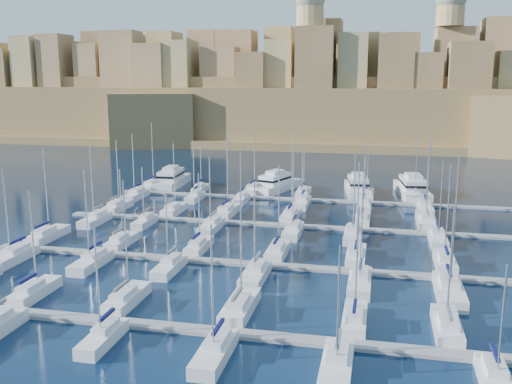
% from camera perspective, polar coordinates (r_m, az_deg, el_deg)
% --- Properties ---
extents(ground, '(600.00, 600.00, 0.00)m').
position_cam_1_polar(ground, '(91.92, 2.47, -5.06)').
color(ground, black).
rests_on(ground, ground).
extents(pontoon_near, '(84.00, 2.00, 0.40)m').
position_cam_1_polar(pontoon_near, '(60.75, -3.21, -13.86)').
color(pontoon_near, slate).
rests_on(pontoon_near, ground).
extents(pontoon_mid_near, '(84.00, 2.00, 0.40)m').
position_cam_1_polar(pontoon_mid_near, '(80.62, 0.99, -7.31)').
color(pontoon_mid_near, slate).
rests_on(pontoon_mid_near, ground).
extents(pontoon_mid_far, '(84.00, 2.00, 0.40)m').
position_cam_1_polar(pontoon_mid_far, '(101.37, 3.44, -3.37)').
color(pontoon_mid_far, slate).
rests_on(pontoon_mid_far, ground).
extents(pontoon_far, '(84.00, 2.00, 0.40)m').
position_cam_1_polar(pontoon_far, '(122.56, 5.04, -0.78)').
color(pontoon_far, slate).
rests_on(pontoon_far, ground).
extents(sailboat_1, '(2.48, 8.25, 13.30)m').
position_cam_1_polar(sailboat_1, '(74.84, -21.28, -9.21)').
color(sailboat_1, silver).
rests_on(sailboat_1, ground).
extents(sailboat_2, '(2.61, 8.68, 14.95)m').
position_cam_1_polar(sailboat_2, '(69.39, -12.83, -10.32)').
color(sailboat_2, silver).
rests_on(sailboat_2, ground).
extents(sailboat_3, '(2.85, 9.50, 13.93)m').
position_cam_1_polar(sailboat_3, '(65.42, -1.61, -11.40)').
color(sailboat_3, silver).
rests_on(sailboat_3, ground).
extents(sailboat_4, '(2.50, 8.33, 13.22)m').
position_cam_1_polar(sailboat_4, '(63.28, 9.84, -12.41)').
color(sailboat_4, silver).
rests_on(sailboat_4, ground).
extents(sailboat_5, '(2.64, 8.82, 13.68)m').
position_cam_1_polar(sailboat_5, '(63.93, 18.55, -12.60)').
color(sailboat_5, silver).
rests_on(sailboat_5, ground).
extents(sailboat_8, '(2.26, 7.53, 12.41)m').
position_cam_1_polar(sailboat_8, '(60.43, -15.05, -13.86)').
color(sailboat_8, silver).
rests_on(sailboat_8, ground).
extents(sailboat_9, '(2.61, 8.71, 13.55)m').
position_cam_1_polar(sailboat_9, '(55.86, -4.14, -15.66)').
color(sailboat_9, silver).
rests_on(sailboat_9, ground).
extents(sailboat_10, '(2.71, 9.03, 12.42)m').
position_cam_1_polar(sailboat_10, '(53.93, 8.09, -16.81)').
color(sailboat_10, silver).
rests_on(sailboat_10, ground).
extents(sailboat_11, '(2.43, 8.11, 11.54)m').
position_cam_1_polar(sailboat_11, '(55.27, 22.82, -16.93)').
color(sailboat_11, silver).
rests_on(sailboat_11, ground).
extents(sailboat_12, '(2.85, 9.49, 15.44)m').
position_cam_1_polar(sailboat_12, '(99.39, -20.15, -4.05)').
color(sailboat_12, silver).
rests_on(sailboat_12, ground).
extents(sailboat_13, '(2.40, 8.01, 12.41)m').
position_cam_1_polar(sailboat_13, '(92.38, -13.30, -4.82)').
color(sailboat_13, silver).
rests_on(sailboat_13, ground).
extents(sailboat_14, '(2.44, 8.12, 12.25)m').
position_cam_1_polar(sailboat_14, '(87.81, -5.74, -5.42)').
color(sailboat_14, silver).
rests_on(sailboat_14, ground).
extents(sailboat_15, '(2.65, 8.85, 13.79)m').
position_cam_1_polar(sailboat_15, '(85.28, 2.19, -5.87)').
color(sailboat_15, silver).
rests_on(sailboat_15, ground).
extents(sailboat_16, '(2.69, 8.96, 14.63)m').
position_cam_1_polar(sailboat_16, '(84.19, 9.97, -6.27)').
color(sailboat_16, silver).
rests_on(sailboat_16, ground).
extents(sailboat_17, '(2.67, 8.91, 14.53)m').
position_cam_1_polar(sailboat_17, '(84.68, 18.37, -6.59)').
color(sailboat_17, silver).
rests_on(sailboat_17, ground).
extents(sailboat_18, '(2.87, 9.58, 13.93)m').
position_cam_1_polar(sailboat_18, '(89.58, -23.14, -5.96)').
color(sailboat_18, silver).
rests_on(sailboat_18, ground).
extents(sailboat_19, '(2.69, 8.97, 14.15)m').
position_cam_1_polar(sailboat_19, '(83.50, -16.12, -6.71)').
color(sailboat_19, silver).
rests_on(sailboat_19, ground).
extents(sailboat_20, '(2.46, 8.20, 11.72)m').
position_cam_1_polar(sailboat_20, '(79.22, -8.65, -7.40)').
color(sailboat_20, silver).
rests_on(sailboat_20, ground).
extents(sailboat_21, '(2.74, 9.15, 13.36)m').
position_cam_1_polar(sailboat_21, '(75.46, -0.06, -8.22)').
color(sailboat_21, silver).
rests_on(sailboat_21, ground).
extents(sailboat_22, '(2.79, 9.29, 13.60)m').
position_cam_1_polar(sailboat_22, '(73.86, 10.33, -8.85)').
color(sailboat_22, silver).
rests_on(sailboat_22, ground).
extents(sailboat_23, '(3.16, 10.54, 17.61)m').
position_cam_1_polar(sailboat_23, '(73.79, 18.75, -9.28)').
color(sailboat_23, silver).
rests_on(sailboat_23, ground).
extents(sailboat_24, '(2.71, 9.04, 14.26)m').
position_cam_1_polar(sailboat_24, '(116.84, -13.64, -1.40)').
color(sailboat_24, silver).
rests_on(sailboat_24, ground).
extents(sailboat_25, '(2.63, 8.76, 13.85)m').
position_cam_1_polar(sailboat_25, '(112.09, -8.19, -1.74)').
color(sailboat_25, silver).
rests_on(sailboat_25, ground).
extents(sailboat_26, '(3.00, 10.01, 16.77)m').
position_cam_1_polar(sailboat_26, '(109.49, -2.93, -1.93)').
color(sailboat_26, silver).
rests_on(sailboat_26, ground).
extents(sailboat_27, '(2.89, 9.63, 16.17)m').
position_cam_1_polar(sailboat_27, '(106.79, 3.53, -2.29)').
color(sailboat_27, silver).
rests_on(sailboat_27, ground).
extents(sailboat_28, '(2.60, 8.68, 12.40)m').
position_cam_1_polar(sailboat_28, '(105.23, 10.59, -2.70)').
color(sailboat_28, silver).
rests_on(sailboat_28, ground).
extents(sailboat_29, '(3.25, 10.84, 16.78)m').
position_cam_1_polar(sailboat_29, '(106.57, 16.65, -2.78)').
color(sailboat_29, silver).
rests_on(sailboat_29, ground).
extents(sailboat_30, '(2.64, 8.79, 14.39)m').
position_cam_1_polar(sailboat_30, '(107.27, -15.76, -2.66)').
color(sailboat_30, silver).
rests_on(sailboat_30, ground).
extents(sailboat_31, '(2.24, 7.47, 10.94)m').
position_cam_1_polar(sailboat_31, '(103.86, -11.04, -2.92)').
color(sailboat_31, silver).
rests_on(sailboat_31, ground).
extents(sailboat_32, '(2.67, 8.91, 13.28)m').
position_cam_1_polar(sailboat_32, '(98.98, -4.48, -3.43)').
color(sailboat_32, silver).
rests_on(sailboat_32, ground).
extents(sailboat_33, '(2.62, 8.73, 14.25)m').
position_cam_1_polar(sailboat_33, '(96.02, 3.73, -3.89)').
color(sailboat_33, silver).
rests_on(sailboat_33, ground).
extents(sailboat_34, '(2.75, 9.18, 14.83)m').
position_cam_1_polar(sailboat_34, '(94.91, 9.67, -4.21)').
color(sailboat_34, silver).
rests_on(sailboat_34, ground).
extents(sailboat_35, '(2.58, 8.61, 13.76)m').
position_cam_1_polar(sailboat_35, '(95.61, 17.73, -4.50)').
color(sailboat_35, silver).
rests_on(sailboat_35, ground).
extents(sailboat_36, '(2.86, 9.53, 15.78)m').
position_cam_1_polar(sailboat_36, '(137.40, -10.30, 0.66)').
color(sailboat_36, silver).
rests_on(sailboat_36, ground).
extents(sailboat_37, '(2.27, 7.56, 10.81)m').
position_cam_1_polar(sailboat_37, '(132.34, -5.57, 0.35)').
color(sailboat_37, silver).
rests_on(sailboat_37, ground).
extents(sailboat_38, '(3.12, 10.42, 16.32)m').
position_cam_1_polar(sailboat_38, '(130.47, -0.23, 0.28)').
color(sailboat_38, silver).
rests_on(sailboat_38, ground).
extents(sailboat_39, '(2.65, 8.84, 12.72)m').
position_cam_1_polar(sailboat_39, '(127.77, 4.76, -0.03)').
color(sailboat_39, silver).
rests_on(sailboat_39, ground).
extents(sailboat_40, '(2.92, 9.72, 13.61)m').
position_cam_1_polar(sailboat_40, '(127.17, 11.01, -0.25)').
color(sailboat_40, silver).
rests_on(sailboat_40, ground).
extents(sailboat_41, '(2.61, 8.68, 14.29)m').
position_cam_1_polar(sailboat_41, '(126.90, 15.59, -0.49)').
color(sailboat_41, silver).
rests_on(sailboat_41, ground).
extents(sailboat_42, '(2.87, 9.56, 14.43)m').
position_cam_1_polar(sailboat_42, '(126.95, -11.94, -0.30)').
color(sailboat_42, silver).
rests_on(sailboat_42, ground).
extents(sailboat_43, '(2.33, 7.78, 13.11)m').
position_cam_1_polar(sailboat_43, '(122.97, -6.11, -0.51)').
color(sailboat_43, silver).
rests_on(sailboat_43, ground).
extents(sailboat_44, '(2.31, 7.69, 11.98)m').
position_cam_1_polar(sailboat_44, '(120.23, -1.49, -0.73)').
color(sailboat_44, silver).
rests_on(sailboat_44, ground).
extents(sailboat_45, '(2.72, 9.07, 12.66)m').
position_cam_1_polar(sailboat_45, '(117.21, 4.64, -1.08)').
color(sailboat_45, silver).
rests_on(sailboat_45, ground).
extents(sailboat_46, '(2.70, 8.99, 13.97)m').
position_cam_1_polar(sailboat_46, '(116.30, 10.77, -1.34)').
color(sailboat_46, silver).
rests_on(sailboat_46, ground).
extents(sailboat_47, '(2.86, 9.54, 13.60)m').
position_cam_1_polar(sailboat_47, '(116.38, 16.56, -1.61)').
color(sailboat_47, silver).
rests_on(sailboat_47, ground).
extents(motor_yacht_a, '(5.82, 16.63, 5.25)m').
position_cam_1_polar(motor_yacht_a, '(139.36, -8.42, 1.27)').
color(motor_yacht_a, silver).
rests_on(motor_yacht_a, ground).
extents(motor_yacht_b, '(9.56, 16.26, 5.25)m').
position_cam_1_polar(motor_yacht_b, '(132.20, 2.02, 0.84)').
color(motor_yacht_b, silver).
rests_on(motor_yacht_b, ground).
extents(motor_yacht_c, '(6.74, 16.11, 5.25)m').
position_cam_1_polar(motor_yacht_c, '(130.24, 10.11, 0.50)').
color(motor_yacht_c, silver).
rests_on(motor_yacht_c, ground).
extents(motor_yacht_d, '(7.83, 19.18, 5.25)m').
position_cam_1_polar(motor_yacht_d, '(131.81, 15.36, 0.40)').
color(motor_yacht_d, silver).
rests_on(motor_yacht_d, ground).
extents(fortified_city, '(460.00, 108.95, 59.52)m').
position_cam_1_polar(fortified_city, '(242.84, 8.83, 8.68)').
color(fortified_city, brown).
rests_on(fortified_city, ground).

